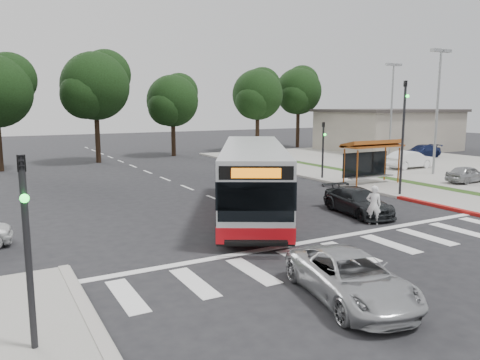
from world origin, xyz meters
TOP-DOWN VIEW (x-y plane):
  - ground at (0.00, 0.00)m, footprint 140.00×140.00m
  - sidewalk_east at (11.00, 8.00)m, footprint 4.00×40.00m
  - curb_east at (9.00, 8.00)m, footprint 0.30×40.00m
  - curb_east_red at (9.00, -2.00)m, footprint 0.32×6.00m
  - parking_lot at (23.00, 10.00)m, footprint 18.00×36.00m
  - commercial_building at (30.00, 22.00)m, footprint 14.00×10.00m
  - building_roof_cap at (30.00, 22.00)m, footprint 14.60×10.60m
  - crosswalk_ladder at (0.00, -5.00)m, footprint 18.00×2.60m
  - bus_shelter at (10.80, 5.10)m, footprint 4.20×1.60m
  - traffic_signal_sw at (-10.50, -7.01)m, footprint 0.18×0.37m
  - traffic_signal_ne_tall at (9.60, 1.49)m, footprint 0.18×0.37m
  - traffic_signal_ne_short at (9.60, 8.49)m, footprint 0.18×0.37m
  - lot_light_front at (18.00, 6.00)m, footprint 1.90×0.35m
  - lot_light_mid at (24.00, 16.00)m, footprint 1.90×0.35m
  - tree_ne_a at (16.08, 28.06)m, footprint 6.16×5.74m
  - tree_ne_b at (23.08, 30.06)m, footprint 6.16×5.74m
  - tree_north_a at (-1.92, 26.07)m, footprint 6.60×6.15m
  - tree_north_b at (6.07, 28.06)m, footprint 5.72×5.33m
  - transit_bus at (0.07, 1.90)m, footprint 8.68×12.41m
  - pedestrian at (3.58, -2.50)m, footprint 0.75×0.71m
  - dark_sedan at (4.34, -0.71)m, footprint 2.29×4.46m
  - silver_suv_south at (-2.83, -8.15)m, footprint 3.01×4.91m
  - parked_car_0 at (16.78, 2.37)m, footprint 3.32×1.43m
  - parked_car_1 at (19.04, 9.15)m, footprint 4.27×1.49m
  - parked_car_3 at (26.37, 14.09)m, footprint 4.30×1.80m

SIDE VIEW (x-z plane):
  - ground at x=0.00m, z-range 0.00..0.00m
  - crosswalk_ladder at x=0.00m, z-range 0.00..0.01m
  - parking_lot at x=23.00m, z-range 0.00..0.10m
  - sidewalk_east at x=11.00m, z-range 0.00..0.12m
  - curb_east at x=9.00m, z-range 0.00..0.15m
  - curb_east_red at x=9.00m, z-range 0.00..0.15m
  - dark_sedan at x=4.34m, z-range 0.00..1.24m
  - silver_suv_south at x=-2.83m, z-range 0.00..1.27m
  - parked_car_0 at x=16.78m, z-range 0.10..1.22m
  - parked_car_3 at x=26.37m, z-range 0.10..1.34m
  - parked_car_1 at x=19.04m, z-range 0.10..1.51m
  - pedestrian at x=3.58m, z-range 0.00..1.72m
  - transit_bus at x=0.07m, z-range 0.00..3.28m
  - commercial_building at x=30.00m, z-range 0.00..4.40m
  - bus_shelter at x=10.80m, z-range 0.92..3.78m
  - traffic_signal_ne_short at x=9.60m, z-range 0.48..4.48m
  - traffic_signal_sw at x=-10.50m, z-range 0.49..4.69m
  - traffic_signal_ne_tall at x=9.60m, z-range 0.63..7.13m
  - building_roof_cap at x=30.00m, z-range 4.40..4.70m
  - tree_north_b at x=6.07m, z-range 1.45..9.88m
  - lot_light_front at x=18.00m, z-range 1.40..10.41m
  - lot_light_mid at x=24.00m, z-range 1.40..10.41m
  - tree_ne_a at x=16.08m, z-range 1.74..11.04m
  - tree_ne_b at x=23.08m, z-range 1.91..11.93m
  - tree_north_a at x=-1.92m, z-range 1.84..12.01m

